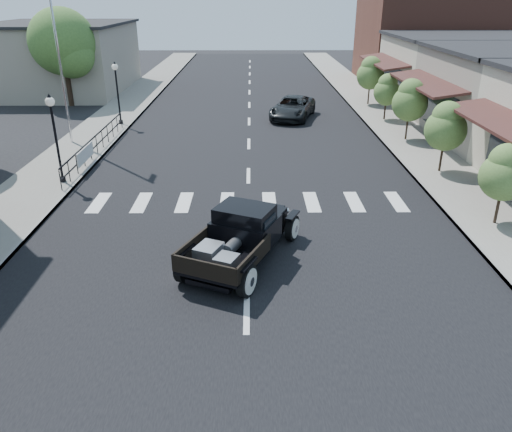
{
  "coord_description": "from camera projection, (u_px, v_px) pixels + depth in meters",
  "views": [
    {
      "loc": [
        0.13,
        -13.33,
        7.17
      ],
      "look_at": [
        0.27,
        0.52,
        1.0
      ],
      "focal_mm": 35.0,
      "sensor_mm": 36.0,
      "label": 1
    }
  ],
  "objects": [
    {
      "name": "sidewalk_right",
      "position": [
        396.0,
        128.0,
        28.83
      ],
      "size": [
        3.0,
        80.0,
        0.15
      ],
      "primitive_type": "cube",
      "color": "gray",
      "rests_on": "ground"
    },
    {
      "name": "low_building_left",
      "position": [
        60.0,
        59.0,
        39.51
      ],
      "size": [
        10.0,
        12.0,
        5.0
      ],
      "primitive_type": "cube",
      "color": "gray",
      "rests_on": "ground"
    },
    {
      "name": "storefront_far",
      "position": [
        466.0,
        72.0,
        34.4
      ],
      "size": [
        10.0,
        9.0,
        4.5
      ],
      "primitive_type": "cube",
      "color": "beige",
      "rests_on": "ground"
    },
    {
      "name": "road",
      "position": [
        249.0,
        130.0,
        28.79
      ],
      "size": [
        14.0,
        80.0,
        0.02
      ],
      "primitive_type": "cube",
      "color": "black",
      "rests_on": "ground"
    },
    {
      "name": "small_tree_d",
      "position": [
        386.0,
        98.0,
        30.1
      ],
      "size": [
        1.58,
        1.58,
        2.63
      ],
      "primitive_type": null,
      "color": "#4E6F33",
      "rests_on": "sidewalk_right"
    },
    {
      "name": "ground",
      "position": [
        247.0,
        253.0,
        15.09
      ],
      "size": [
        120.0,
        120.0,
        0.0
      ],
      "primitive_type": "plane",
      "color": "black",
      "rests_on": "ground"
    },
    {
      "name": "sidewalk_left",
      "position": [
        101.0,
        129.0,
        28.68
      ],
      "size": [
        3.0,
        80.0,
        0.15
      ],
      "primitive_type": "cube",
      "color": "gray",
      "rests_on": "ground"
    },
    {
      "name": "banner",
      "position": [
        86.0,
        160.0,
        22.15
      ],
      "size": [
        0.04,
        2.2,
        0.6
      ],
      "primitive_type": null,
      "color": "silver",
      "rests_on": "sidewalk_left"
    },
    {
      "name": "far_building_right",
      "position": [
        429.0,
        41.0,
        43.03
      ],
      "size": [
        11.0,
        10.0,
        7.0
      ],
      "primitive_type": "cube",
      "color": "brown",
      "rests_on": "ground"
    },
    {
      "name": "big_tree_far",
      "position": [
        65.0,
        58.0,
        33.75
      ],
      "size": [
        4.41,
        4.41,
        6.48
      ],
      "primitive_type": null,
      "color": "#41672C",
      "rests_on": "ground"
    },
    {
      "name": "hotrod_pickup",
      "position": [
        242.0,
        235.0,
        14.35
      ],
      "size": [
        4.02,
        5.3,
        1.67
      ],
      "primitive_type": null,
      "rotation": [
        0.0,
        0.0,
        -0.42
      ],
      "color": "black",
      "rests_on": "ground"
    },
    {
      "name": "lamp_post_c",
      "position": [
        118.0,
        93.0,
        28.85
      ],
      "size": [
        0.36,
        0.36,
        3.55
      ],
      "primitive_type": null,
      "color": "black",
      "rests_on": "sidewalk_left"
    },
    {
      "name": "flagpole",
      "position": [
        53.0,
        19.0,
        23.49
      ],
      "size": [
        0.12,
        0.12,
        11.87
      ],
      "primitive_type": "cylinder",
      "color": "silver",
      "rests_on": "sidewalk_left"
    },
    {
      "name": "small_tree_c",
      "position": [
        409.0,
        111.0,
        25.79
      ],
      "size": [
        1.81,
        1.81,
        3.02
      ],
      "primitive_type": null,
      "color": "#4E6F33",
      "rests_on": "sidewalk_right"
    },
    {
      "name": "railing",
      "position": [
        96.0,
        143.0,
        23.89
      ],
      "size": [
        0.08,
        10.0,
        1.0
      ],
      "primitive_type": null,
      "color": "black",
      "rests_on": "sidewalk_left"
    },
    {
      "name": "lamp_post_b",
      "position": [
        56.0,
        139.0,
        19.72
      ],
      "size": [
        0.36,
        0.36,
        3.55
      ],
      "primitive_type": null,
      "color": "black",
      "rests_on": "sidewalk_left"
    },
    {
      "name": "second_car",
      "position": [
        293.0,
        108.0,
        31.19
      ],
      "size": [
        3.47,
        5.21,
        1.33
      ],
      "primitive_type": "imported",
      "rotation": [
        0.0,
        0.0,
        -0.29
      ],
      "color": "black",
      "rests_on": "ground"
    },
    {
      "name": "road_markings",
      "position": [
        249.0,
        156.0,
        24.22
      ],
      "size": [
        12.0,
        60.0,
        0.06
      ],
      "primitive_type": null,
      "color": "silver",
      "rests_on": "ground"
    },
    {
      "name": "small_tree_e",
      "position": [
        370.0,
        81.0,
        34.24
      ],
      "size": [
        1.86,
        1.86,
        3.1
      ],
      "primitive_type": null,
      "color": "#4E6F33",
      "rests_on": "sidewalk_right"
    },
    {
      "name": "small_tree_b",
      "position": [
        444.0,
        138.0,
        21.08
      ],
      "size": [
        1.74,
        1.74,
        2.9
      ],
      "primitive_type": null,
      "color": "#4E6F33",
      "rests_on": "sidewalk_right"
    },
    {
      "name": "small_tree_a",
      "position": [
        502.0,
        186.0,
        16.22
      ],
      "size": [
        1.57,
        1.57,
        2.62
      ],
      "primitive_type": null,
      "color": "#4E6F33",
      "rests_on": "sidewalk_right"
    }
  ]
}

